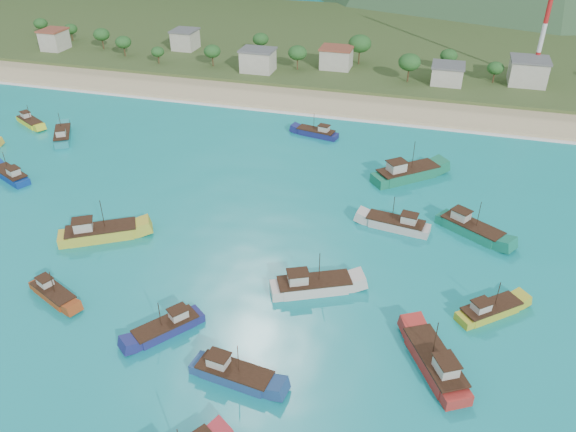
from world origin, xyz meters
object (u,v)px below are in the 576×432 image
(boat_19, at_px, (63,136))
(boat_20, at_px, (406,174))
(boat_13, at_px, (317,133))
(boat_14, at_px, (30,122))
(boat_17, at_px, (313,286))
(boat_1, at_px, (53,294))
(boat_2, at_px, (11,176))
(boat_8, at_px, (100,233))
(boat_11, at_px, (435,364))
(boat_9, at_px, (470,229))
(boat_10, at_px, (233,374))
(boat_6, at_px, (490,311))
(boat_24, at_px, (167,328))
(boat_0, at_px, (397,224))

(boat_19, bearing_deg, boat_20, -30.53)
(boat_13, xyz_separation_m, boat_20, (21.58, -15.38, 0.46))
(boat_14, xyz_separation_m, boat_17, (78.77, -41.53, 0.27))
(boat_1, height_order, boat_2, boat_2)
(boat_1, distance_m, boat_8, 15.07)
(boat_11, xyz_separation_m, boat_17, (-17.77, 10.38, -0.03))
(boat_17, xyz_separation_m, boat_19, (-66.32, 36.43, -0.11))
(boat_2, distance_m, boat_9, 86.58)
(boat_9, xyz_separation_m, boat_20, (-12.15, 16.53, 0.24))
(boat_1, height_order, boat_20, boat_20)
(boat_11, relative_size, boat_13, 1.22)
(boat_8, distance_m, boat_10, 38.48)
(boat_6, bearing_deg, boat_2, -140.37)
(boat_2, height_order, boat_6, boat_2)
(boat_13, distance_m, boat_14, 67.83)
(boat_9, distance_m, boat_10, 48.28)
(boat_2, bearing_deg, boat_19, 30.10)
(boat_10, xyz_separation_m, boat_14, (-73.56, 59.98, -0.12))
(boat_1, relative_size, boat_14, 0.97)
(boat_14, xyz_separation_m, boat_24, (62.43, -54.79, 0.04))
(boat_2, distance_m, boat_20, 77.20)
(boat_10, relative_size, boat_11, 0.87)
(boat_17, bearing_deg, boat_10, -41.11)
(boat_2, height_order, boat_20, boat_20)
(boat_14, relative_size, boat_24, 1.00)
(boat_13, bearing_deg, boat_10, -162.88)
(boat_6, xyz_separation_m, boat_11, (-6.58, -11.99, 0.25))
(boat_0, distance_m, boat_20, 18.34)
(boat_10, bearing_deg, boat_24, -107.68)
(boat_6, relative_size, boat_10, 0.87)
(boat_6, relative_size, boat_9, 0.79)
(boat_1, xyz_separation_m, boat_19, (-31.32, 47.73, 0.20))
(boat_8, xyz_separation_m, boat_9, (58.41, 17.95, -0.10))
(boat_1, relative_size, boat_17, 0.75)
(boat_0, distance_m, boat_19, 77.85)
(boat_8, bearing_deg, boat_1, -24.18)
(boat_6, relative_size, boat_17, 0.76)
(boat_6, bearing_deg, boat_24, -110.35)
(boat_8, relative_size, boat_9, 1.09)
(boat_1, height_order, boat_17, boat_17)
(boat_0, distance_m, boat_8, 49.15)
(boat_10, xyz_separation_m, boat_24, (-11.13, 5.19, -0.08))
(boat_8, distance_m, boat_20, 57.69)
(boat_0, relative_size, boat_2, 1.08)
(boat_0, bearing_deg, boat_2, 100.34)
(boat_0, height_order, boat_20, boat_20)
(boat_11, distance_m, boat_17, 20.58)
(boat_9, height_order, boat_20, boat_20)
(boat_1, distance_m, boat_9, 65.58)
(boat_9, relative_size, boat_17, 0.96)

